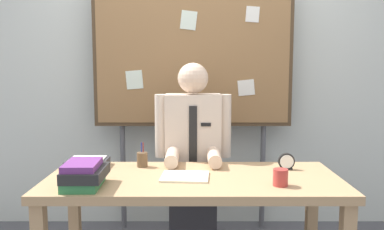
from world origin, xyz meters
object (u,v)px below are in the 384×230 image
book_stack (83,175)px  pen_holder (141,159)px  desk (192,191)px  paper_tray (86,163)px  bulletin_board (192,54)px  open_notebook (184,177)px  coffee_mug (279,177)px  desk_clock (285,162)px  person (192,166)px

book_stack → pen_holder: size_ratio=1.86×
desk → paper_tray: 0.74m
bulletin_board → open_notebook: bearing=-92.8°
bulletin_board → paper_tray: 1.25m
open_notebook → coffee_mug: coffee_mug is taller
bulletin_board → book_stack: size_ratio=7.13×
bulletin_board → desk_clock: bulletin_board is taller
open_notebook → desk: bearing=22.3°
coffee_mug → open_notebook: bearing=162.5°
desk → person: bearing=90.0°
person → coffee_mug: person is taller
desk → open_notebook: size_ratio=6.28×
coffee_mug → pen_holder: bearing=152.3°
pen_holder → bulletin_board: bearing=66.0°
person → coffee_mug: (0.48, -0.73, 0.12)m
desk_clock → coffee_mug: size_ratio=1.12×
book_stack → desk_clock: size_ratio=2.82×
open_notebook → desk_clock: size_ratio=2.63×
book_stack → open_notebook: book_stack is taller
desk → bulletin_board: size_ratio=0.82×
paper_tray → person: bearing=24.3°
desk → person: (0.00, 0.55, 0.01)m
book_stack → paper_tray: (-0.10, 0.44, -0.04)m
person → pen_holder: size_ratio=8.82×
desk → open_notebook: bearing=-157.7°
pen_holder → open_notebook: bearing=-42.4°
coffee_mug → bulletin_board: bearing=112.2°
desk → bulletin_board: bearing=90.0°
book_stack → bulletin_board: bearing=63.4°
desk → open_notebook: 0.11m
coffee_mug → paper_tray: coffee_mug is taller
book_stack → desk: bearing=19.0°
book_stack → coffee_mug: size_ratio=3.17×
coffee_mug → paper_tray: 1.24m
desk → book_stack: book_stack is taller
person → coffee_mug: size_ratio=15.07×
paper_tray → book_stack: bearing=-77.8°
desk → coffee_mug: size_ratio=18.59×
desk → bulletin_board: 1.30m
book_stack → pen_holder: pen_holder is taller
bulletin_board → pen_holder: 1.08m
paper_tray → open_notebook: bearing=-21.7°
bulletin_board → pen_holder: size_ratio=13.24×
desk → desk_clock: desk_clock is taller
bulletin_board → coffee_mug: bearing=-67.8°
bulletin_board → open_notebook: (-0.05, -1.01, -0.75)m
person → pen_holder: 0.47m
desk → bulletin_board: (0.00, 0.99, 0.84)m
person → open_notebook: 0.58m
desk → coffee_mug: bearing=-21.3°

